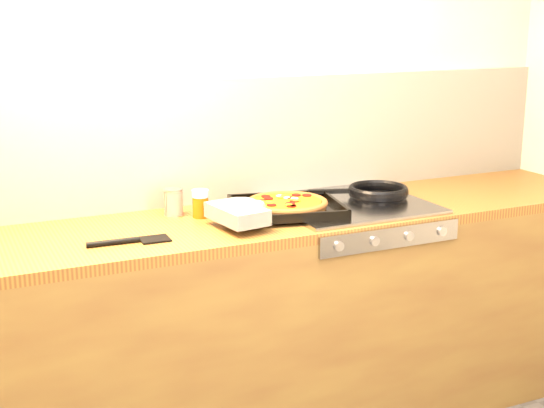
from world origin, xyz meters
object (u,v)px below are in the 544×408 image
pizza_on_tray (273,207)px  juice_glass (200,203)px  frying_pan (377,192)px  tomato_can (173,202)px

pizza_on_tray → juice_glass: juice_glass is taller
pizza_on_tray → juice_glass: 0.27m
pizza_on_tray → frying_pan: (0.50, 0.05, -0.01)m
pizza_on_tray → tomato_can: tomato_can is taller
tomato_can → juice_glass: 0.11m
pizza_on_tray → tomato_can: size_ratio=5.39×
pizza_on_tray → frying_pan: bearing=5.8°
tomato_can → juice_glass: juice_glass is taller
pizza_on_tray → juice_glass: size_ratio=5.31×
frying_pan → tomato_can: tomato_can is taller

